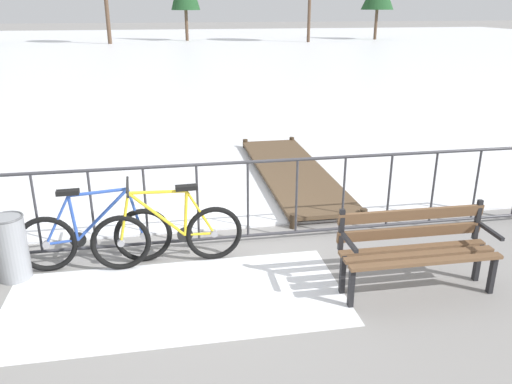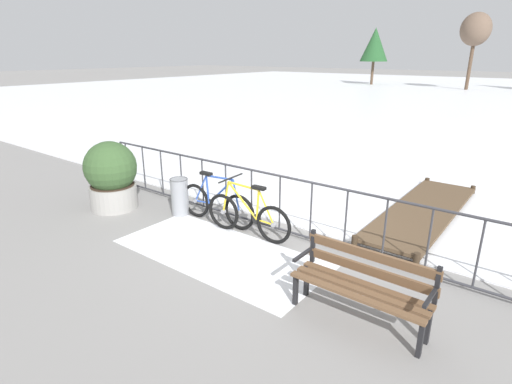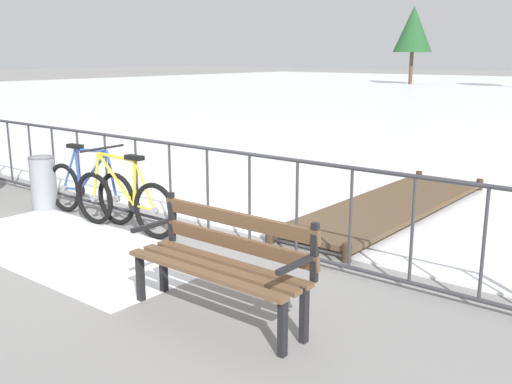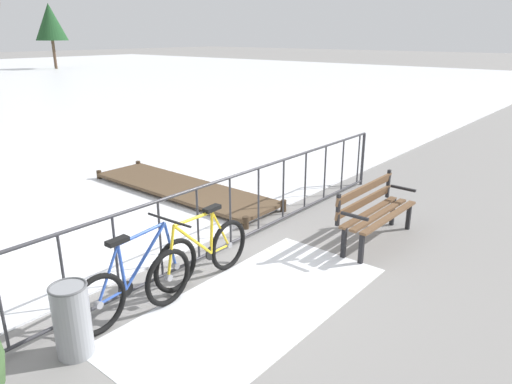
% 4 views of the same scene
% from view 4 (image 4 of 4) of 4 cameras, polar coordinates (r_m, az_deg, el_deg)
% --- Properties ---
extents(ground_plane, '(160.00, 160.00, 0.00)m').
position_cam_4_polar(ground_plane, '(6.37, -6.86, -8.58)').
color(ground_plane, gray).
extents(snow_patch, '(3.44, 1.58, 0.01)m').
position_cam_4_polar(snow_patch, '(5.44, -0.41, -13.53)').
color(snow_patch, white).
rests_on(snow_patch, ground).
extents(railing_fence, '(9.06, 0.06, 1.07)m').
position_cam_4_polar(railing_fence, '(6.13, -7.07, -3.93)').
color(railing_fence, '#38383D').
rests_on(railing_fence, ground).
extents(bicycle_near_railing, '(1.71, 0.52, 0.97)m').
position_cam_4_polar(bicycle_near_railing, '(5.31, -13.95, -10.40)').
color(bicycle_near_railing, black).
rests_on(bicycle_near_railing, ground).
extents(bicycle_second, '(1.71, 0.52, 0.97)m').
position_cam_4_polar(bicycle_second, '(5.70, -6.73, -7.85)').
color(bicycle_second, black).
rests_on(bicycle_second, ground).
extents(park_bench, '(1.60, 0.49, 0.89)m').
position_cam_4_polar(park_bench, '(7.00, 14.10, -1.89)').
color(park_bench, brown).
rests_on(park_bench, ground).
extents(trash_bin, '(0.35, 0.35, 0.73)m').
position_cam_4_polar(trash_bin, '(4.85, -21.42, -14.24)').
color(trash_bin, gray).
rests_on(trash_bin, ground).
extents(wooden_dock, '(1.10, 4.15, 0.20)m').
position_cam_4_polar(wooden_dock, '(9.03, -8.93, 0.48)').
color(wooden_dock, brown).
rests_on(wooden_dock, ground).
extents(tree_west_mid, '(2.61, 2.61, 5.32)m').
position_cam_4_polar(tree_west_mid, '(45.23, -23.71, 18.36)').
color(tree_west_mid, brown).
rests_on(tree_west_mid, ground).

